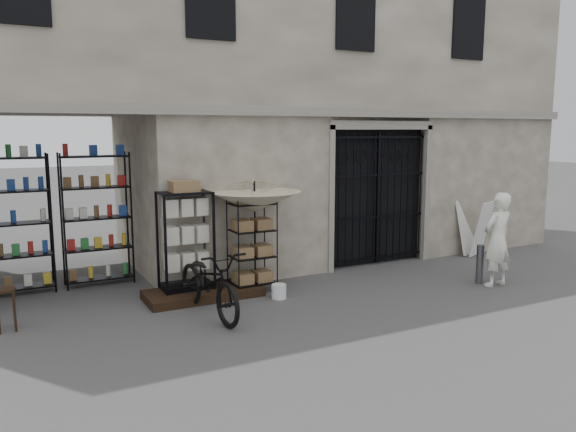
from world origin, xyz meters
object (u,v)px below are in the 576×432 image
easel_sign (474,228)px  wooden_stool (6,309)px  wire_rack (252,246)px  white_bucket (279,291)px  display_cabinet (186,246)px  steel_bollard (480,264)px  bicycle (210,315)px  market_umbrella (255,196)px  shopkeeper (495,285)px

easel_sign → wooden_stool: bearing=162.4°
wire_rack → white_bucket: size_ratio=6.60×
display_cabinet → steel_bollard: display_cabinet is taller
white_bucket → bicycle: bicycle is taller
wooden_stool → market_umbrella: bearing=4.4°
display_cabinet → wire_rack: 1.18m
white_bucket → market_umbrella: bearing=99.0°
display_cabinet → white_bucket: bearing=-49.9°
bicycle → shopkeeper: bicycle is taller
white_bucket → easel_sign: 5.61m
display_cabinet → easel_sign: bearing=-18.2°
market_umbrella → white_bucket: bearing=-81.0°
white_bucket → display_cabinet: bearing=148.7°
wooden_stool → white_bucket: bearing=-5.6°
wooden_stool → steel_bollard: (8.06, -1.33, 0.04)m
display_cabinet → bicycle: bearing=-108.4°
display_cabinet → market_umbrella: bearing=-23.4°
market_umbrella → display_cabinet: bearing=175.3°
display_cabinet → wire_rack: size_ratio=1.08×
easel_sign → bicycle: bearing=169.3°
bicycle → steel_bollard: bicycle is taller
display_cabinet → wire_rack: display_cabinet is taller
shopkeeper → easel_sign: size_ratio=1.40×
wire_rack → wooden_stool: 4.05m
white_bucket → easel_sign: size_ratio=0.21×
wooden_stool → shopkeeper: size_ratio=0.36×
white_bucket → wooden_stool: bearing=174.4°
wire_rack → wooden_stool: (-4.01, -0.22, -0.50)m
white_bucket → bicycle: (-1.38, -0.29, -0.12)m
wooden_stool → shopkeeper: (8.20, -1.59, -0.33)m
display_cabinet → wooden_stool: size_ratio=2.91×
bicycle → easel_sign: bearing=4.8°
market_umbrella → steel_bollard: (3.95, -1.65, -1.35)m
display_cabinet → steel_bollard: 5.52m
bicycle → shopkeeper: 5.42m
market_umbrella → wooden_stool: market_umbrella is taller
wire_rack → market_umbrella: 0.90m
wire_rack → market_umbrella: (0.10, 0.10, 0.89)m
white_bucket → bicycle: bearing=-168.2°
display_cabinet → wooden_stool: bearing=169.7°
white_bucket → shopkeeper: bearing=-16.4°
easel_sign → market_umbrella: bearing=161.2°
wooden_stool → shopkeeper: 8.36m
wooden_stool → shopkeeper: wooden_stool is taller
wire_rack → bicycle: wire_rack is taller
market_umbrella → steel_bollard: bearing=-22.6°
bicycle → wooden_stool: bearing=161.2°
market_umbrella → white_bucket: market_umbrella is taller
shopkeeper → easel_sign: easel_sign is taller
wire_rack → market_umbrella: size_ratio=0.71×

